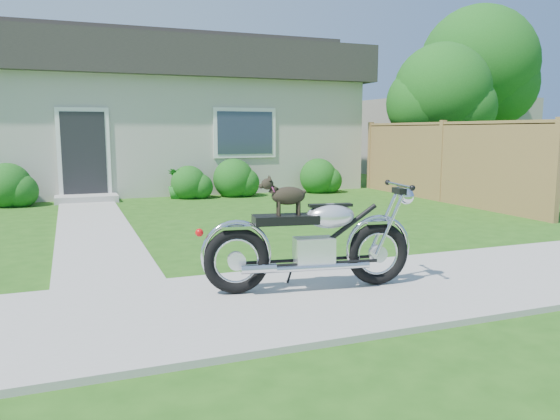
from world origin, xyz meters
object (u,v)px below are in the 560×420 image
Objects in this scene: fence at (442,162)px; tree_near at (447,97)px; tree_far at (483,70)px; house at (133,114)px; potted_plant_right at (177,183)px; motorcycle_with_dog at (313,240)px.

tree_near reaches higher than fence.
tree_far is (4.01, 3.37, 2.58)m from fence.
house is 2.29× the size of tree_far.
fence is at bearing -44.74° from house.
fence is (6.30, -6.24, -1.22)m from house.
tree_near is 5.40× the size of potted_plant_right.
motorcycle_with_dog is (-0.16, -8.39, 0.17)m from potted_plant_right.
tree_far is at bearing 3.36° from potted_plant_right.
potted_plant_right is (-7.29, 0.86, -2.21)m from tree_near.
house is 3.13× the size of tree_near.
house is at bearing 135.26° from fence.
house is 3.93m from potted_plant_right.
tree_near is at bearing 53.99° from motorcycle_with_dog.
tree_near reaches higher than potted_plant_right.
fence is 2.99× the size of motorcycle_with_dog.
fence reaches higher than potted_plant_right.
motorcycle_with_dog is (-5.86, -5.59, -0.39)m from fence.
potted_plant_right is 8.39m from motorcycle_with_dog.
potted_plant_right is at bearing 173.30° from tree_near.
house is 16.88× the size of potted_plant_right.
tree_far is at bearing -15.58° from house.
tree_near is 2.96m from tree_far.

